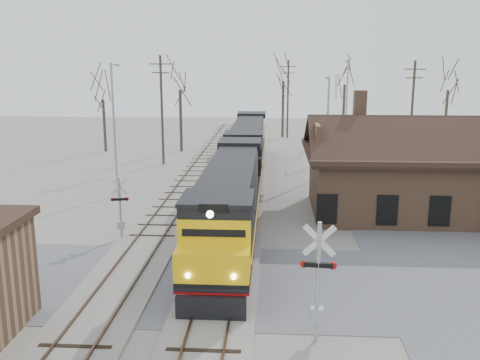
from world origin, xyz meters
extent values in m
plane|color=#9F9A90|center=(0.00, 0.00, 0.00)|extent=(140.00, 140.00, 0.00)
cube|color=#5B5B60|center=(0.00, 0.00, 0.01)|extent=(60.00, 9.00, 0.03)
cube|color=#9F9A90|center=(0.00, 15.00, 0.06)|extent=(3.40, 90.00, 0.12)
cube|color=#473323|center=(-0.72, 15.00, 0.17)|extent=(0.08, 90.00, 0.14)
cube|color=#473323|center=(0.72, 15.00, 0.17)|extent=(0.08, 90.00, 0.14)
cube|color=#9F9A90|center=(-4.50, 15.00, 0.06)|extent=(3.40, 90.00, 0.12)
cube|color=#473323|center=(-5.22, 15.00, 0.17)|extent=(0.08, 90.00, 0.14)
cube|color=#473323|center=(-3.78, 15.00, 0.17)|extent=(0.08, 90.00, 0.14)
cube|color=#8F654A|center=(12.00, 12.00, 2.00)|extent=(14.00, 8.00, 4.00)
cube|color=black|center=(12.00, 12.00, 4.10)|extent=(15.20, 9.20, 0.30)
cube|color=black|center=(12.00, 9.70, 5.10)|extent=(15.00, 4.71, 2.66)
cube|color=black|center=(12.00, 14.30, 5.10)|extent=(15.00, 4.71, 2.66)
cube|color=#8F654A|center=(8.00, 13.50, 6.80)|extent=(0.80, 0.80, 2.20)
cube|color=black|center=(0.00, -0.18, 0.54)|extent=(2.43, 3.90, 0.97)
cube|color=black|center=(0.00, 12.48, 0.54)|extent=(2.43, 3.90, 0.97)
cube|color=black|center=(0.00, 6.15, 1.31)|extent=(2.92, 19.48, 0.34)
cube|color=maroon|center=(0.00, 6.15, 1.10)|extent=(2.94, 19.48, 0.12)
cube|color=black|center=(0.00, 7.37, 2.82)|extent=(2.53, 14.12, 2.73)
cube|color=black|center=(0.00, -1.06, 2.82)|extent=(2.92, 2.73, 2.73)
cube|color=yellow|center=(0.00, -2.71, 2.00)|extent=(2.92, 1.75, 1.36)
cube|color=black|center=(0.00, -3.69, 0.54)|extent=(2.73, 0.25, 0.97)
cylinder|color=#FFF2CC|center=(0.00, -3.61, 4.28)|extent=(0.27, 0.10, 0.27)
cube|color=black|center=(0.00, 19.80, 0.54)|extent=(2.43, 3.90, 0.97)
cube|color=black|center=(0.00, 32.46, 0.54)|extent=(2.43, 3.90, 0.97)
cube|color=black|center=(0.00, 26.13, 1.31)|extent=(2.92, 19.48, 0.34)
cube|color=maroon|center=(0.00, 26.13, 1.10)|extent=(2.94, 19.48, 0.12)
cube|color=black|center=(0.00, 27.35, 2.82)|extent=(2.53, 14.12, 2.73)
cube|color=black|center=(0.00, 18.92, 2.82)|extent=(2.92, 2.73, 2.73)
cube|color=black|center=(0.00, 17.27, 2.00)|extent=(2.92, 1.75, 1.36)
cube|color=black|center=(0.00, 16.29, 0.54)|extent=(2.73, 0.25, 0.97)
cylinder|color=#A5A8AD|center=(3.93, -4.89, 2.23)|extent=(0.16, 0.16, 4.46)
cube|color=silver|center=(3.93, -4.89, 3.79)|extent=(1.17, 0.15, 1.17)
cube|color=silver|center=(3.93, -4.89, 3.79)|extent=(1.17, 0.15, 1.17)
cube|color=black|center=(3.93, -4.89, 2.90)|extent=(1.01, 0.25, 0.17)
cylinder|color=#B20C0C|center=(3.43, -4.84, 2.90)|extent=(0.27, 0.11, 0.27)
cylinder|color=#B20C0C|center=(4.42, -4.94, 2.90)|extent=(0.27, 0.11, 0.27)
cube|color=#A5A8AD|center=(3.93, -4.89, 1.00)|extent=(0.45, 0.33, 0.56)
cylinder|color=#A5A8AD|center=(-6.15, 5.71, 1.77)|extent=(0.12, 0.12, 3.54)
cube|color=silver|center=(-6.15, 5.71, 3.01)|extent=(0.92, 0.22, 0.93)
cube|color=silver|center=(-6.15, 5.71, 3.01)|extent=(0.92, 0.22, 0.93)
cube|color=black|center=(-6.15, 5.71, 2.30)|extent=(0.81, 0.31, 0.13)
cylinder|color=#B20C0C|center=(-5.76, 5.79, 2.30)|extent=(0.22, 0.12, 0.21)
cylinder|color=#B20C0C|center=(-6.55, 5.63, 2.30)|extent=(0.22, 0.12, 0.21)
cube|color=#A5A8AD|center=(-6.15, 5.71, 0.80)|extent=(0.35, 0.27, 0.44)
cylinder|color=#A5A8AD|center=(-9.20, 15.41, 4.82)|extent=(0.18, 0.18, 9.63)
cylinder|color=#A5A8AD|center=(-9.20, 16.31, 9.53)|extent=(0.12, 1.80, 0.12)
cube|color=#A5A8AD|center=(-9.20, 17.11, 9.43)|extent=(0.25, 0.50, 0.12)
cylinder|color=#A5A8AD|center=(6.95, 23.60, 4.23)|extent=(0.18, 0.18, 8.47)
cylinder|color=#A5A8AD|center=(6.95, 24.50, 8.37)|extent=(0.12, 1.80, 0.12)
cube|color=#A5A8AD|center=(6.95, 25.30, 8.27)|extent=(0.25, 0.50, 0.12)
cylinder|color=#A5A8AD|center=(9.93, 34.40, 4.94)|extent=(0.18, 0.18, 9.87)
cylinder|color=#A5A8AD|center=(9.93, 35.30, 9.77)|extent=(0.12, 1.80, 0.12)
cube|color=#A5A8AD|center=(9.93, 36.10, 9.67)|extent=(0.25, 0.50, 0.12)
cylinder|color=#382D23|center=(-8.26, 27.77, 5.13)|extent=(0.24, 0.24, 10.27)
cube|color=#382D23|center=(-8.26, 27.77, 9.47)|extent=(2.00, 0.10, 0.10)
cube|color=#382D23|center=(-8.26, 27.77, 8.67)|extent=(1.60, 0.10, 0.10)
cylinder|color=#382D23|center=(4.12, 46.31, 4.90)|extent=(0.24, 0.24, 9.80)
cube|color=#382D23|center=(4.12, 46.31, 9.00)|extent=(2.00, 0.10, 0.10)
cube|color=#382D23|center=(4.12, 46.31, 8.20)|extent=(1.60, 0.10, 0.10)
cylinder|color=#382D23|center=(15.38, 29.12, 4.90)|extent=(0.24, 0.24, 9.80)
cube|color=#382D23|center=(15.38, 29.12, 9.00)|extent=(2.00, 0.10, 0.10)
cube|color=#382D23|center=(15.38, 29.12, 8.20)|extent=(1.60, 0.10, 0.10)
cylinder|color=#382D23|center=(-16.07, 34.56, 2.83)|extent=(0.32, 0.32, 5.67)
cylinder|color=#382D23|center=(-7.75, 35.10, 3.35)|extent=(0.32, 0.32, 6.70)
cylinder|color=#382D23|center=(3.52, 46.88, 3.58)|extent=(0.32, 0.32, 7.17)
cylinder|color=#382D23|center=(10.86, 43.61, 3.47)|extent=(0.32, 0.32, 6.94)
cylinder|color=#382D23|center=(21.41, 38.14, 3.30)|extent=(0.32, 0.32, 6.60)
camera|label=1|loc=(2.28, -22.46, 9.87)|focal=40.00mm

